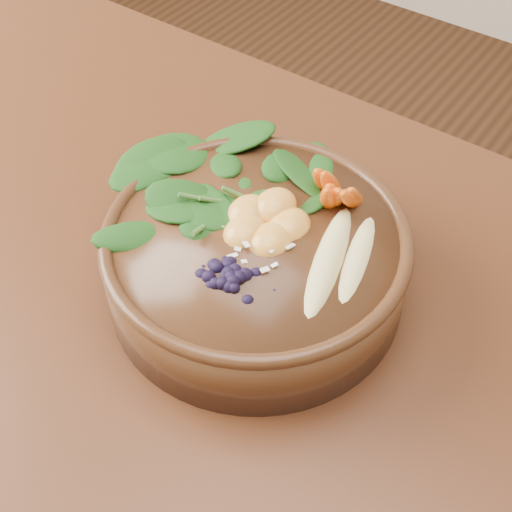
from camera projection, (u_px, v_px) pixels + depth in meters
dining_table at (301, 499)px, 0.65m from camera, size 1.60×0.90×0.75m
stoneware_bowl at (256, 263)px, 0.67m from camera, size 0.33×0.33×0.08m
kale_heap at (238, 165)px, 0.67m from camera, size 0.22×0.20×0.04m
carrot_cluster at (340, 166)px, 0.65m from camera, size 0.07×0.07×0.08m
banana_halves at (344, 248)px, 0.61m from camera, size 0.09×0.16×0.03m
mandarin_cluster at (266, 211)px, 0.64m from camera, size 0.10×0.10×0.03m
blueberry_pile at (231, 266)px, 0.59m from camera, size 0.15×0.12×0.04m
coconut_flakes at (249, 247)px, 0.63m from camera, size 0.10×0.09×0.01m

